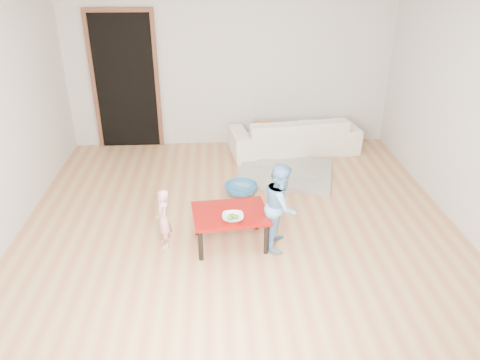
{
  "coord_description": "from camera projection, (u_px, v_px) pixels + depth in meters",
  "views": [
    {
      "loc": [
        -0.25,
        -4.66,
        2.89
      ],
      "look_at": [
        0.0,
        -0.2,
        0.65
      ],
      "focal_mm": 35.0,
      "sensor_mm": 36.0,
      "label": 1
    }
  ],
  "objects": [
    {
      "name": "floor",
      "position": [
        239.0,
        222.0,
        5.47
      ],
      "size": [
        5.0,
        5.0,
        0.01
      ],
      "primitive_type": "cube",
      "color": "#BF7852",
      "rests_on": "ground"
    },
    {
      "name": "back_wall",
      "position": [
        230.0,
        63.0,
        7.12
      ],
      "size": [
        5.0,
        0.02,
        2.6
      ],
      "primitive_type": "cube",
      "color": "beige",
      "rests_on": "floor"
    },
    {
      "name": "right_wall",
      "position": [
        471.0,
        112.0,
        5.01
      ],
      "size": [
        0.02,
        5.0,
        2.6
      ],
      "primitive_type": "cube",
      "color": "beige",
      "rests_on": "floor"
    },
    {
      "name": "doorway",
      "position": [
        126.0,
        83.0,
        7.14
      ],
      "size": [
        1.02,
        0.08,
        2.11
      ],
      "primitive_type": null,
      "color": "brown",
      "rests_on": "back_wall"
    },
    {
      "name": "sofa",
      "position": [
        294.0,
        135.0,
        7.22
      ],
      "size": [
        2.03,
        1.02,
        0.57
      ],
      "primitive_type": "imported",
      "rotation": [
        0.0,
        0.0,
        3.28
      ],
      "color": "white",
      "rests_on": "floor"
    },
    {
      "name": "cushion",
      "position": [
        266.0,
        130.0,
        6.99
      ],
      "size": [
        0.5,
        0.47,
        0.11
      ],
      "primitive_type": "cube",
      "rotation": [
        0.0,
        0.0,
        -0.25
      ],
      "color": "#D56317",
      "rests_on": "sofa"
    },
    {
      "name": "red_table",
      "position": [
        230.0,
        228.0,
        4.99
      ],
      "size": [
        0.84,
        0.67,
        0.39
      ],
      "primitive_type": null,
      "rotation": [
        0.0,
        0.0,
        0.11
      ],
      "color": "maroon",
      "rests_on": "floor"
    },
    {
      "name": "bowl",
      "position": [
        233.0,
        217.0,
        4.76
      ],
      "size": [
        0.22,
        0.22,
        0.05
      ],
      "primitive_type": "imported",
      "color": "white",
      "rests_on": "red_table"
    },
    {
      "name": "broccoli",
      "position": [
        233.0,
        217.0,
        4.76
      ],
      "size": [
        0.12,
        0.12,
        0.06
      ],
      "primitive_type": null,
      "color": "#2D5919",
      "rests_on": "red_table"
    },
    {
      "name": "child_pink",
      "position": [
        163.0,
        219.0,
        4.9
      ],
      "size": [
        0.21,
        0.27,
        0.66
      ],
      "primitive_type": "imported",
      "rotation": [
        0.0,
        0.0,
        -1.31
      ],
      "color": "#FF7482",
      "rests_on": "floor"
    },
    {
      "name": "child_blue",
      "position": [
        281.0,
        206.0,
        4.86
      ],
      "size": [
        0.45,
        0.53,
        0.94
      ],
      "primitive_type": "imported",
      "rotation": [
        0.0,
        0.0,
        1.35
      ],
      "color": "#61A9E2",
      "rests_on": "floor"
    },
    {
      "name": "basin",
      "position": [
        241.0,
        189.0,
        6.06
      ],
      "size": [
        0.43,
        0.43,
        0.13
      ],
      "primitive_type": "imported",
      "color": "teal",
      "rests_on": "floor"
    },
    {
      "name": "blanket",
      "position": [
        285.0,
        173.0,
        6.58
      ],
      "size": [
        1.49,
        1.34,
        0.06
      ],
      "primitive_type": null,
      "rotation": [
        0.0,
        0.0,
        -0.25
      ],
      "color": "beige",
      "rests_on": "floor"
    }
  ]
}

